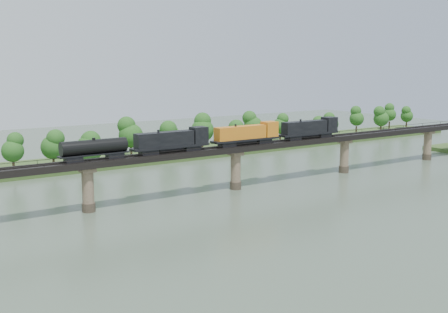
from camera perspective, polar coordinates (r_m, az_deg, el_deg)
ground at (r=124.47m, az=9.26°, el=-5.82°), size 400.00×400.00×0.00m
far_bank at (r=193.37m, az=-8.31°, el=-0.07°), size 300.00×24.00×1.60m
bridge at (r=145.82m, az=1.19°, el=-1.24°), size 236.00×30.00×11.50m
bridge_superstructure at (r=144.77m, az=1.20°, el=1.23°), size 220.00×4.90×0.75m
far_treeline at (r=184.75m, az=-10.05°, el=1.96°), size 289.06×17.54×13.60m
freight_train at (r=142.11m, az=-0.15°, el=2.04°), size 81.62×3.18×5.62m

